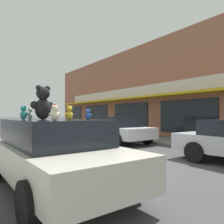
# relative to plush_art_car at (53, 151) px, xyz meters

# --- Properties ---
(ground_plane) EXTENTS (260.00, 260.00, 0.00)m
(ground_plane) POSITION_rel_plush_art_car_xyz_m (2.58, 0.66, -0.76)
(ground_plane) COLOR #424244
(sidewalk_far) EXTENTS (2.90, 90.00, 0.14)m
(sidewalk_far) POSITION_rel_plush_art_car_xyz_m (7.94, 0.66, -0.69)
(sidewalk_far) COLOR slate
(sidewalk_far) RESTS_ON ground_plane
(storefront_row) EXTENTS (13.94, 31.02, 6.70)m
(storefront_row) POSITION_rel_plush_art_car_xyz_m (15.78, 6.22, 2.59)
(storefront_row) COLOR #9E6047
(storefront_row) RESTS_ON ground_plane
(plush_art_car) EXTENTS (2.04, 4.42, 1.42)m
(plush_art_car) POSITION_rel_plush_art_car_xyz_m (0.00, 0.00, 0.00)
(plush_art_car) COLOR beige
(plush_art_car) RESTS_ON ground_plane
(teddy_bear_giant) EXTENTS (0.54, 0.35, 0.71)m
(teddy_bear_giant) POSITION_rel_plush_art_car_xyz_m (-0.15, 0.20, 1.00)
(teddy_bear_giant) COLOR black
(teddy_bear_giant) RESTS_ON plush_art_car
(teddy_bear_white) EXTENTS (0.18, 0.17, 0.26)m
(teddy_bear_white) POSITION_rel_plush_art_car_xyz_m (-0.36, 0.41, 0.78)
(teddy_bear_white) COLOR white
(teddy_bear_white) RESTS_ON plush_art_car
(teddy_bear_teal) EXTENTS (0.17, 0.21, 0.29)m
(teddy_bear_teal) POSITION_rel_plush_art_car_xyz_m (-0.53, 0.25, 0.80)
(teddy_bear_teal) COLOR teal
(teddy_bear_teal) RESTS_ON plush_art_car
(teddy_bear_red) EXTENTS (0.17, 0.22, 0.29)m
(teddy_bear_red) POSITION_rel_plush_art_car_xyz_m (-0.19, -0.59, 0.80)
(teddy_bear_red) COLOR red
(teddy_bear_red) RESTS_ON plush_art_car
(teddy_bear_blue) EXTENTS (0.16, 0.14, 0.22)m
(teddy_bear_blue) POSITION_rel_plush_art_car_xyz_m (0.65, -0.29, 0.76)
(teddy_bear_blue) COLOR blue
(teddy_bear_blue) RESTS_ON plush_art_car
(teddy_bear_yellow) EXTENTS (0.20, 0.15, 0.26)m
(teddy_bear_yellow) POSITION_rel_plush_art_car_xyz_m (0.09, -0.59, 0.79)
(teddy_bear_yellow) COLOR yellow
(teddy_bear_yellow) RESTS_ON plush_art_car
(teddy_bear_cream) EXTENTS (0.19, 0.11, 0.26)m
(teddy_bear_cream) POSITION_rel_plush_art_car_xyz_m (-0.35, -1.04, 0.78)
(teddy_bear_cream) COLOR beige
(teddy_bear_cream) RESTS_ON plush_art_car
(parked_car_far_center) EXTENTS (2.07, 4.05, 1.39)m
(parked_car_far_center) POSITION_rel_plush_art_car_xyz_m (5.35, 4.98, -0.01)
(parked_car_far_center) COLOR silver
(parked_car_far_center) RESTS_ON ground_plane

